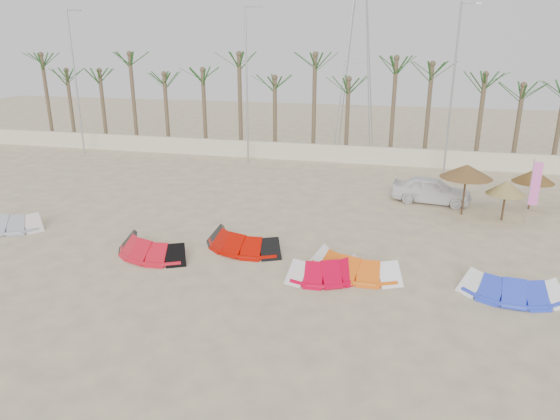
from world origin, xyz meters
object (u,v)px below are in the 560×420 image
(kite_blue, at_px, (511,283))
(parasol_left, at_px, (467,171))
(parasol_right, at_px, (534,176))
(parasol_mid, at_px, (506,188))
(kite_grey, at_px, (11,220))
(kite_red_right, at_px, (329,266))
(kite_orange, at_px, (355,261))
(car, at_px, (431,190))
(kite_red_mid, at_px, (244,238))
(kite_red_left, at_px, (154,245))

(kite_blue, distance_m, parasol_left, 9.07)
(parasol_right, bearing_deg, parasol_mid, -126.56)
(kite_grey, distance_m, kite_red_right, 15.83)
(kite_grey, distance_m, kite_blue, 22.27)
(kite_orange, relative_size, car, 0.93)
(kite_red_right, bearing_deg, kite_red_mid, 154.22)
(parasol_right, bearing_deg, kite_grey, -159.56)
(kite_red_left, xyz_separation_m, kite_red_mid, (3.49, 1.62, 0.00))
(kite_red_mid, bearing_deg, parasol_left, 36.14)
(parasol_left, bearing_deg, parasol_right, 26.95)
(parasol_left, bearing_deg, parasol_mid, -14.14)
(parasol_mid, xyz_separation_m, parasol_right, (1.71, 2.30, 0.13))
(kite_red_mid, height_order, car, car)
(kite_red_mid, relative_size, kite_orange, 0.99)
(parasol_mid, bearing_deg, kite_red_mid, -150.33)
(car, bearing_deg, kite_red_left, 139.99)
(kite_red_mid, bearing_deg, car, 47.32)
(kite_red_left, bearing_deg, kite_orange, 2.79)
(kite_grey, height_order, car, car)
(parasol_mid, height_order, car, parasol_mid)
(kite_red_mid, relative_size, parasol_left, 1.49)
(kite_red_left, bearing_deg, parasol_right, 32.10)
(parasol_left, height_order, parasol_mid, parasol_left)
(kite_red_left, relative_size, car, 0.89)
(parasol_left, bearing_deg, kite_red_left, -146.58)
(kite_blue, relative_size, car, 0.81)
(kite_orange, distance_m, parasol_right, 13.14)
(kite_red_mid, xyz_separation_m, kite_red_right, (4.04, -1.95, -0.00))
(car, bearing_deg, kite_red_mid, 145.38)
(parasol_mid, bearing_deg, parasol_right, 53.44)
(kite_red_right, xyz_separation_m, kite_blue, (6.47, 0.17, 0.00))
(kite_grey, distance_m, parasol_left, 22.71)
(kite_red_mid, distance_m, car, 11.98)
(kite_red_left, height_order, car, car)
(kite_orange, relative_size, parasol_right, 1.82)
(kite_red_mid, distance_m, parasol_right, 16.00)
(kite_orange, bearing_deg, parasol_left, 60.27)
(kite_grey, xyz_separation_m, parasol_left, (21.36, 7.47, 1.91))
(parasol_right, bearing_deg, kite_red_right, -130.36)
(kite_red_left, xyz_separation_m, parasol_mid, (15.02, 8.19, 1.29))
(parasol_left, relative_size, parasol_right, 1.22)
(kite_red_right, height_order, kite_orange, same)
(kite_red_right, distance_m, parasol_right, 14.27)
(parasol_left, bearing_deg, kite_blue, -84.38)
(kite_red_left, relative_size, kite_red_right, 1.08)
(parasol_right, relative_size, car, 0.51)
(kite_grey, xyz_separation_m, kite_red_left, (8.22, -1.20, 0.00))
(parasol_mid, xyz_separation_m, car, (-3.41, 2.24, -0.98))
(kite_grey, height_order, kite_red_left, same)
(kite_blue, relative_size, parasol_mid, 1.69)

